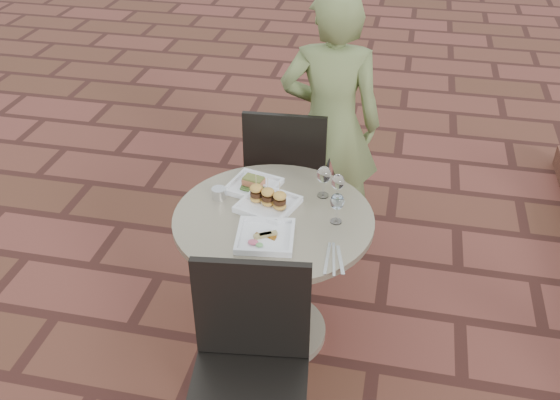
% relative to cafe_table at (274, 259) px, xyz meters
% --- Properties ---
extents(ground, '(60.00, 60.00, 0.00)m').
position_rel_cafe_table_xyz_m(ground, '(0.10, 0.29, -0.48)').
color(ground, brown).
rests_on(ground, ground).
extents(cafe_table, '(0.90, 0.90, 0.73)m').
position_rel_cafe_table_xyz_m(cafe_table, '(0.00, 0.00, 0.00)').
color(cafe_table, gray).
rests_on(cafe_table, ground).
extents(chair_far, '(0.47, 0.47, 0.93)m').
position_rel_cafe_table_xyz_m(chair_far, '(-0.08, 0.71, 0.07)').
color(chair_far, black).
rests_on(chair_far, ground).
extents(chair_near, '(0.49, 0.49, 0.93)m').
position_rel_cafe_table_xyz_m(chair_near, '(0.06, -0.67, 0.07)').
color(chair_near, black).
rests_on(chair_near, ground).
extents(diner, '(0.59, 0.42, 1.53)m').
position_rel_cafe_table_xyz_m(diner, '(0.13, 0.85, 0.28)').
color(diner, olive).
rests_on(diner, ground).
extents(plate_salmon, '(0.27, 0.27, 0.06)m').
position_rel_cafe_table_xyz_m(plate_salmon, '(-0.14, 0.20, 0.26)').
color(plate_salmon, white).
rests_on(plate_salmon, cafe_table).
extents(plate_sliders, '(0.30, 0.30, 0.15)m').
position_rel_cafe_table_xyz_m(plate_sliders, '(-0.04, 0.06, 0.28)').
color(plate_sliders, white).
rests_on(plate_sliders, cafe_table).
extents(plate_tuna, '(0.27, 0.27, 0.03)m').
position_rel_cafe_table_xyz_m(plate_tuna, '(0.00, -0.17, 0.26)').
color(plate_tuna, white).
rests_on(plate_tuna, cafe_table).
extents(wine_glass_right, '(0.06, 0.06, 0.15)m').
position_rel_cafe_table_xyz_m(wine_glass_right, '(0.28, 0.02, 0.35)').
color(wine_glass_right, white).
rests_on(wine_glass_right, cafe_table).
extents(wine_glass_mid, '(0.07, 0.07, 0.16)m').
position_rel_cafe_table_xyz_m(wine_glass_mid, '(0.19, 0.21, 0.36)').
color(wine_glass_mid, white).
rests_on(wine_glass_mid, cafe_table).
extents(wine_glass_far, '(0.06, 0.06, 0.14)m').
position_rel_cafe_table_xyz_m(wine_glass_far, '(0.26, 0.18, 0.35)').
color(wine_glass_far, white).
rests_on(wine_glass_far, cafe_table).
extents(steel_ramekin, '(0.08, 0.08, 0.05)m').
position_rel_cafe_table_xyz_m(steel_ramekin, '(-0.28, 0.09, 0.27)').
color(steel_ramekin, silver).
rests_on(steel_ramekin, cafe_table).
extents(cutlery_set, '(0.13, 0.23, 0.00)m').
position_rel_cafe_table_xyz_m(cutlery_set, '(0.31, -0.25, 0.25)').
color(cutlery_set, silver).
rests_on(cutlery_set, cafe_table).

